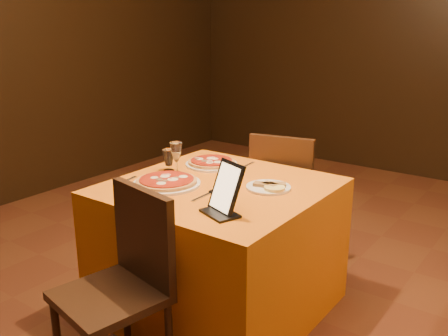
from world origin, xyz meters
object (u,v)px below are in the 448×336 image
Objects in this scene: water_glass at (169,160)px; chair_main_near at (110,296)px; wine_glass at (176,158)px; pizza_near at (167,182)px; tablet at (226,187)px; chair_main_far at (288,196)px; main_table at (219,248)px; pizza_far at (211,163)px.

chair_main_near is at bearing -64.73° from water_glass.
wine_glass is at bearing 122.69° from chair_main_near.
water_glass is (-0.16, 0.20, 0.05)m from pizza_near.
chair_main_near is 0.74m from pizza_near.
tablet is at bearing -28.24° from wine_glass.
chair_main_far is at bearing 67.35° from wine_glass.
pizza_near is at bearing -144.13° from main_table.
chair_main_near is at bearing 78.26° from chair_main_far.
pizza_far is 0.28m from water_glass.
wine_glass is 1.46× the size of water_glass.
water_glass is at bearing 175.03° from main_table.
pizza_far is 1.31× the size of tablet.
pizza_near reaches higher than main_table.
chair_main_far reaches higher than main_table.
wine_glass is (-0.32, 0.02, 0.47)m from main_table.
water_glass is at bearing 170.54° from wine_glass.
pizza_near is at bearing 121.23° from chair_main_near.
wine_glass reaches higher than chair_main_far.
wine_glass reaches higher than pizza_far.
pizza_near is 0.44m from pizza_far.
main_table is 0.54m from pizza_far.
chair_main_far is at bearing 101.30° from chair_main_near.
main_table is 1.21× the size of chair_main_far.
pizza_far is 1.68× the size of wine_glass.
chair_main_far is 7.00× the size of water_glass.
tablet is (0.58, -0.31, 0.03)m from wine_glass.
tablet is (0.26, -1.08, 0.41)m from chair_main_far.
pizza_near is at bearing -50.69° from water_glass.
chair_main_near reaches higher than water_glass.
chair_main_near is 2.85× the size of pizza_far.
chair_main_far is 4.79× the size of wine_glass.
tablet is at bearing -47.35° from pizza_far.
main_table is 0.80m from chair_main_far.
wine_glass is 0.78× the size of tablet.
main_table is 3.44× the size of pizza_far.
main_table is 0.57m from wine_glass.
main_table is at bearing -3.96° from wine_glass.
wine_glass is at bearing 176.04° from main_table.
wine_glass is 0.08m from water_glass.
wine_glass is (-0.09, 0.19, 0.08)m from pizza_near.
main_table is 0.48m from pizza_near.
pizza_near is (-0.23, -0.96, 0.31)m from chair_main_far.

